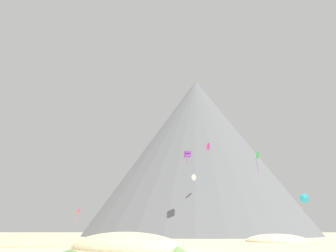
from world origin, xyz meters
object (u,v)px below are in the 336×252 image
(bush_far_left, at_px, (101,242))
(kite_white_mid, at_px, (194,177))
(kite_magenta_mid, at_px, (208,146))
(kite_violet_mid, at_px, (188,154))
(kite_green_mid, at_px, (257,158))
(bush_ridge_crest, at_px, (70,252))
(kite_cyan_low, at_px, (304,198))
(rock_massif, at_px, (196,158))
(bush_scatter_east, at_px, (178,249))
(kite_rainbow_low, at_px, (78,211))
(bush_near_right, at_px, (110,241))

(bush_far_left, relative_size, kite_white_mid, 1.05)
(kite_magenta_mid, relative_size, kite_violet_mid, 0.46)
(kite_magenta_mid, height_order, kite_green_mid, kite_green_mid)
(bush_far_left, relative_size, kite_violet_mid, 0.51)
(bush_ridge_crest, distance_m, kite_cyan_low, 51.20)
(rock_massif, height_order, kite_green_mid, rock_massif)
(bush_scatter_east, height_order, kite_white_mid, kite_white_mid)
(kite_cyan_low, xyz_separation_m, kite_green_mid, (-7.77, 2.94, 8.47))
(bush_ridge_crest, height_order, rock_massif, rock_massif)
(rock_massif, distance_m, kite_green_mid, 49.09)
(kite_magenta_mid, distance_m, kite_rainbow_low, 34.81)
(kite_green_mid, relative_size, kite_white_mid, 2.72)
(kite_cyan_low, height_order, kite_rainbow_low, kite_cyan_low)
(bush_scatter_east, bearing_deg, kite_violet_mid, 86.00)
(bush_near_right, relative_size, kite_white_mid, 0.75)
(bush_scatter_east, relative_size, kite_rainbow_low, 0.55)
(kite_magenta_mid, height_order, kite_white_mid, kite_magenta_mid)
(kite_rainbow_low, bearing_deg, kite_magenta_mid, 79.16)
(kite_cyan_low, xyz_separation_m, kite_rainbow_low, (-46.90, 12.08, -1.89))
(bush_near_right, bearing_deg, bush_scatter_east, -62.03)
(bush_near_right, relative_size, kite_cyan_low, 0.66)
(kite_magenta_mid, relative_size, kite_green_mid, 0.35)
(kite_cyan_low, bearing_deg, kite_green_mid, -170.03)
(kite_green_mid, bearing_deg, bush_scatter_east, 98.77)
(bush_near_right, distance_m, kite_violet_mid, 37.80)
(rock_massif, xyz_separation_m, kite_green_mid, (9.54, -47.20, -9.51))
(bush_scatter_east, bearing_deg, rock_massif, 84.65)
(bush_ridge_crest, height_order, kite_white_mid, kite_white_mid)
(bush_near_right, bearing_deg, kite_rainbow_low, 113.72)
(bush_ridge_crest, xyz_separation_m, bush_near_right, (-0.16, 21.42, 0.18))
(bush_far_left, xyz_separation_m, kite_green_mid, (28.94, 15.24, 16.15))
(rock_massif, distance_m, kite_magenta_mid, 56.54)
(kite_rainbow_low, bearing_deg, bush_ridge_crest, 35.68)
(kite_green_mid, relative_size, kite_rainbow_low, 1.28)
(bush_ridge_crest, bearing_deg, rock_massif, 78.76)
(kite_violet_mid, height_order, kite_white_mid, kite_violet_mid)
(kite_cyan_low, relative_size, kite_white_mid, 1.13)
(kite_rainbow_low, bearing_deg, bush_far_left, 44.27)
(kite_rainbow_low, relative_size, kite_white_mid, 2.13)
(bush_scatter_east, relative_size, kite_magenta_mid, 1.24)
(bush_scatter_east, xyz_separation_m, bush_far_left, (-11.56, 21.33, -0.07))
(bush_far_left, distance_m, kite_violet_mid, 36.18)
(kite_violet_mid, distance_m, kite_white_mid, 7.09)
(kite_white_mid, bearing_deg, bush_near_right, 27.78)
(bush_far_left, xyz_separation_m, kite_magenta_mid, (17.72, 6.65, 16.65))
(bush_scatter_east, xyz_separation_m, kite_white_mid, (4.98, 52.74, 14.36))
(bush_far_left, distance_m, kite_cyan_low, 39.47)
(kite_magenta_mid, bearing_deg, bush_near_right, -26.62)
(bush_scatter_east, xyz_separation_m, kite_violet_mid, (3.35, 47.96, 19.35))
(rock_massif, height_order, kite_cyan_low, rock_massif)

